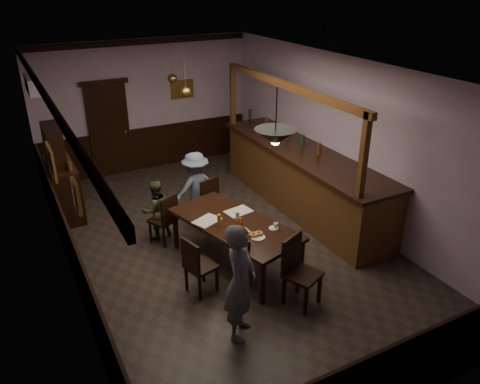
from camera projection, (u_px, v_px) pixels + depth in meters
room at (221, 163)px, 7.55m from camera, size 5.01×8.01×3.01m
dining_table at (235, 226)px, 7.34m from camera, size 1.55×2.39×0.75m
chair_far_left at (166, 217)px, 8.00m from camera, size 0.53×0.53×0.91m
chair_far_right at (206, 200)px, 8.52m from camera, size 0.53×0.53×0.98m
chair_near at (298, 268)px, 6.52m from camera, size 0.59×0.59×1.03m
chair_side at (197, 264)px, 6.72m from camera, size 0.48×0.48×0.91m
person_standing at (240, 282)px, 5.82m from camera, size 0.67×0.70×1.61m
person_seated_left at (156, 210)px, 8.15m from camera, size 0.57×0.47×1.09m
person_seated_right at (196, 188)px, 8.64m from camera, size 0.94×0.62×1.37m
newspaper_left at (207, 221)px, 7.36m from camera, size 0.50×0.44×0.01m
newspaper_right at (239, 211)px, 7.64m from camera, size 0.46×0.36×0.01m
napkin at (244, 231)px, 7.08m from camera, size 0.18×0.18×0.00m
saucer at (274, 228)px, 7.14m from camera, size 0.15×0.15×0.01m
coffee_cup at (276, 225)px, 7.13m from camera, size 0.10×0.10×0.07m
pastry_plate at (258, 237)px, 6.89m from camera, size 0.22×0.22×0.01m
pastry_ring_a at (253, 235)px, 6.91m from camera, size 0.13×0.13×0.04m
pastry_ring_b at (259, 233)px, 6.95m from camera, size 0.13×0.13×0.04m
soda_can at (240, 221)px, 7.23m from camera, size 0.07×0.07×0.12m
beer_glass at (219, 220)px, 7.17m from camera, size 0.06×0.06×0.20m
water_glass at (237, 216)px, 7.35m from camera, size 0.06×0.06×0.15m
pepper_mill at (249, 246)px, 6.57m from camera, size 0.04×0.04×0.14m
sideboard at (62, 180)px, 8.89m from camera, size 0.48×1.35×1.78m
bar_counter at (302, 178)px, 9.16m from camera, size 1.06×4.54×2.54m
door_back at (109, 131)px, 10.52m from camera, size 0.90×0.06×2.10m
ac_unit at (32, 85)px, 8.46m from camera, size 0.20×0.85×0.30m
picture_left_small at (76, 196)px, 4.96m from camera, size 0.04×0.28×0.36m
picture_left_large at (51, 162)px, 7.07m from camera, size 0.04×0.62×0.48m
picture_back at (182, 89)px, 10.97m from camera, size 0.55×0.04×0.42m
pendant_iron at (275, 137)px, 6.10m from camera, size 0.56×0.56×0.76m
pendant_brass_mid at (186, 92)px, 8.59m from camera, size 0.20×0.20×0.81m
pendant_brass_far at (172, 79)px, 9.66m from camera, size 0.20×0.20×0.81m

